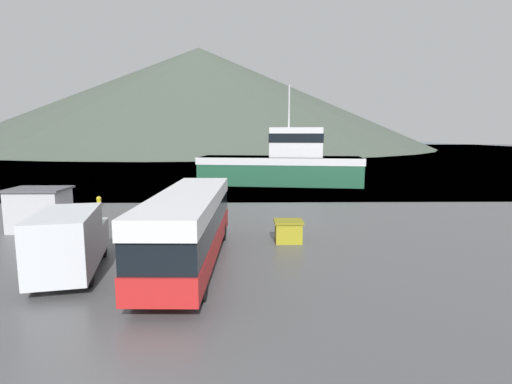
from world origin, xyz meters
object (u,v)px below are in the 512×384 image
Objects in this scene: dock_kiosk at (40,209)px; small_boat at (269,171)px; delivery_van at (70,241)px; tour_bus at (189,224)px; fishing_boat at (283,163)px; storage_bin at (288,231)px.

dock_kiosk reaches higher than small_boat.
dock_kiosk is at bearing 111.93° from delivery_van.
tour_bus is 1.90× the size of small_boat.
small_boat is (-0.98, 10.71, -1.85)m from fishing_boat.
tour_bus is 11.41m from dock_kiosk.
delivery_van is 40.27m from small_boat.
small_boat is (0.76, 34.40, -0.08)m from storage_bin.
delivery_van is at bearing 167.51° from fishing_boat.
tour_bus is 0.61× the size of fishing_boat.
fishing_boat is at bearing -22.33° from small_boat.
small_boat is (14.92, 31.57, -0.75)m from dock_kiosk.
tour_bus is at bearing 175.35° from fishing_boat.
dock_kiosk is 0.55× the size of small_boat.
fishing_boat is at bearing 85.80° from storage_bin.
small_boat is (9.90, 39.03, -0.87)m from delivery_van.
small_boat is at bearing 64.70° from dock_kiosk.
fishing_boat is at bearing 56.93° from delivery_van.
fishing_boat reaches higher than storage_bin.
delivery_van is at bearing -153.12° from storage_bin.
delivery_van reaches higher than storage_bin.
storage_bin is (9.14, 4.63, -0.79)m from delivery_van.
tour_bus is 4.73m from delivery_van.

